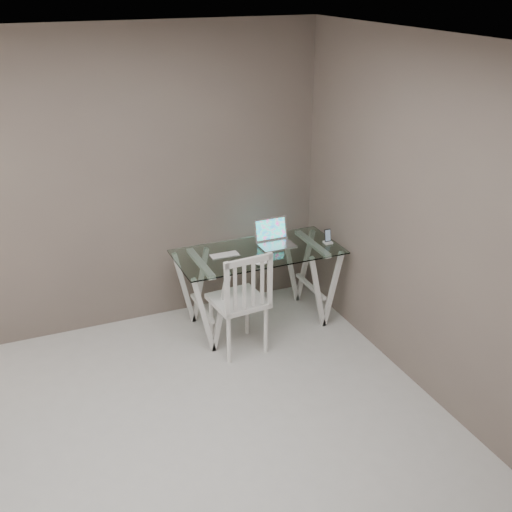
% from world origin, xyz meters
% --- Properties ---
extents(room, '(4.50, 4.52, 2.71)m').
position_xyz_m(room, '(-0.06, 0.02, 1.72)').
color(room, '#B4B1AC').
rests_on(room, ground).
extents(desk, '(1.50, 0.70, 0.75)m').
position_xyz_m(desk, '(1.20, 1.70, 0.38)').
color(desk, silver).
rests_on(desk, ground).
extents(chair, '(0.47, 0.47, 0.96)m').
position_xyz_m(chair, '(0.88, 1.30, 0.53)').
color(chair, silver).
rests_on(chair, ground).
extents(laptop, '(0.32, 0.27, 0.22)m').
position_xyz_m(laptop, '(1.40, 1.80, 0.80)').
color(laptop, silver).
rests_on(laptop, desk).
extents(keyboard, '(0.27, 0.12, 0.01)m').
position_xyz_m(keyboard, '(0.89, 1.73, 0.75)').
color(keyboard, silver).
rests_on(keyboard, desk).
extents(mouse, '(0.12, 0.07, 0.04)m').
position_xyz_m(mouse, '(1.11, 1.42, 0.77)').
color(mouse, white).
rests_on(mouse, desk).
extents(phone_dock, '(0.07, 0.07, 0.13)m').
position_xyz_m(phone_dock, '(1.87, 1.62, 0.78)').
color(phone_dock, white).
rests_on(phone_dock, desk).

